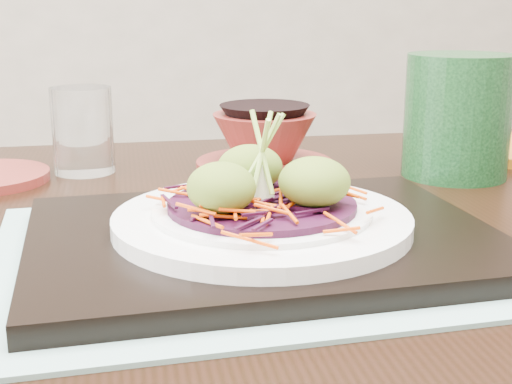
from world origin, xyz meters
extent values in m
cube|color=black|center=(-0.06, 0.04, 0.78)|extent=(1.33, 0.94, 0.04)
cube|color=#7DA299|center=(-0.06, -0.04, 0.80)|extent=(0.45, 0.35, 0.00)
cube|color=black|center=(-0.06, -0.04, 0.81)|extent=(0.39, 0.29, 0.02)
cylinder|color=silver|center=(-0.06, -0.04, 0.83)|extent=(0.25, 0.25, 0.01)
cylinder|color=silver|center=(-0.06, -0.04, 0.84)|extent=(0.18, 0.18, 0.01)
cylinder|color=#300922|center=(-0.06, -0.04, 0.84)|extent=(0.16, 0.16, 0.01)
ellipsoid|color=#5E7122|center=(-0.10, -0.07, 0.86)|extent=(0.06, 0.06, 0.04)
ellipsoid|color=#5E7122|center=(-0.02, -0.07, 0.86)|extent=(0.06, 0.06, 0.04)
ellipsoid|color=#5E7122|center=(-0.06, 0.00, 0.86)|extent=(0.06, 0.06, 0.04)
cylinder|color=white|center=(-0.20, 0.29, 0.85)|extent=(0.08, 0.08, 0.11)
cylinder|color=maroon|center=(0.02, 0.25, 0.81)|extent=(0.22, 0.22, 0.01)
cylinder|color=#AE6913|center=(0.36, 0.28, 0.81)|extent=(0.26, 0.26, 0.01)
cylinder|color=#1B4D20|center=(0.24, 0.16, 0.87)|extent=(0.17, 0.17, 0.15)
camera|label=1|loc=(-0.21, -0.60, 1.01)|focal=50.00mm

